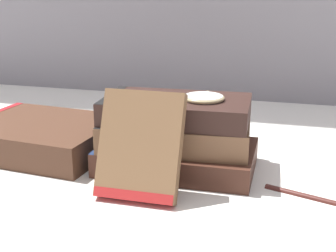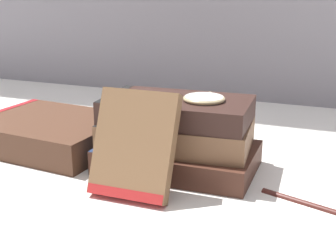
% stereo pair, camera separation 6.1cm
% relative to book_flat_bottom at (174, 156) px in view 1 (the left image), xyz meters
% --- Properties ---
extents(ground_plane, '(3.00, 3.00, 0.00)m').
position_rel_book_flat_bottom_xyz_m(ground_plane, '(0.02, -0.03, -0.02)').
color(ground_plane, white).
extents(book_flat_bottom, '(0.22, 0.13, 0.03)m').
position_rel_book_flat_bottom_xyz_m(book_flat_bottom, '(0.00, 0.00, 0.00)').
color(book_flat_bottom, '#422319').
rests_on(book_flat_bottom, ground_plane).
extents(book_flat_middle, '(0.21, 0.14, 0.04)m').
position_rel_book_flat_bottom_xyz_m(book_flat_middle, '(-0.00, 0.00, 0.03)').
color(book_flat_middle, brown).
rests_on(book_flat_middle, book_flat_bottom).
extents(book_flat_top, '(0.20, 0.12, 0.03)m').
position_rel_book_flat_bottom_xyz_m(book_flat_top, '(-0.00, 0.00, 0.07)').
color(book_flat_top, '#331E19').
rests_on(book_flat_top, book_flat_middle).
extents(book_side_left, '(0.23, 0.19, 0.05)m').
position_rel_book_flat_bottom_xyz_m(book_side_left, '(-0.22, 0.02, 0.01)').
color(book_side_left, '#4C2D1E').
rests_on(book_side_left, ground_plane).
extents(book_leaning_front, '(0.10, 0.07, 0.13)m').
position_rel_book_flat_bottom_xyz_m(book_leaning_front, '(-0.02, -0.10, 0.04)').
color(book_leaning_front, brown).
rests_on(book_leaning_front, ground_plane).
extents(pocket_watch, '(0.06, 0.06, 0.01)m').
position_rel_book_flat_bottom_xyz_m(pocket_watch, '(0.04, 0.00, 0.09)').
color(pocket_watch, silver).
rests_on(pocket_watch, book_flat_top).
extents(fountain_pen, '(0.12, 0.05, 0.01)m').
position_rel_book_flat_bottom_xyz_m(fountain_pen, '(0.19, -0.05, -0.01)').
color(fountain_pen, '#471E19').
rests_on(fountain_pen, ground_plane).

